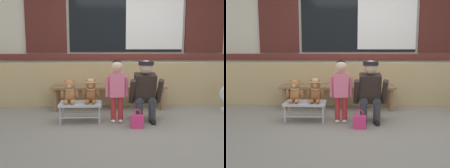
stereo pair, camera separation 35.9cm
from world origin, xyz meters
TOP-DOWN VIEW (x-y plane):
  - ground_plane at (0.00, 0.00)m, footprint 60.00×60.00m
  - brick_low_wall at (0.00, 1.43)m, footprint 7.92×0.25m
  - shop_facade at (0.00, 1.94)m, footprint 8.08×0.26m
  - wooden_bench_long at (-0.40, 1.06)m, footprint 2.10×0.40m
  - small_display_bench at (-0.88, 0.27)m, footprint 0.64×0.36m
  - teddy_bear_plain at (-1.04, 0.27)m, footprint 0.28×0.26m
  - teddy_bear_with_hat at (-0.72, 0.27)m, footprint 0.28×0.27m
  - child_standing at (-0.32, 0.22)m, footprint 0.35×0.18m
  - adult_crouching at (0.13, 0.27)m, footprint 0.50×0.49m
  - handbag_on_ground at (-0.05, -0.06)m, footprint 0.18×0.11m

SIDE VIEW (x-z plane):
  - ground_plane at x=0.00m, z-range 0.00..0.00m
  - handbag_on_ground at x=-0.05m, z-range -0.04..0.23m
  - small_display_bench at x=-0.88m, z-range 0.12..0.42m
  - wooden_bench_long at x=-0.40m, z-range 0.15..0.59m
  - brick_low_wall at x=0.00m, z-range 0.00..0.85m
  - teddy_bear_plain at x=-1.04m, z-range 0.28..0.65m
  - teddy_bear_with_hat at x=-0.72m, z-range 0.29..0.65m
  - adult_crouching at x=0.13m, z-range 0.01..0.96m
  - child_standing at x=-0.32m, z-range 0.11..1.07m
  - shop_facade at x=0.00m, z-range 0.01..3.55m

